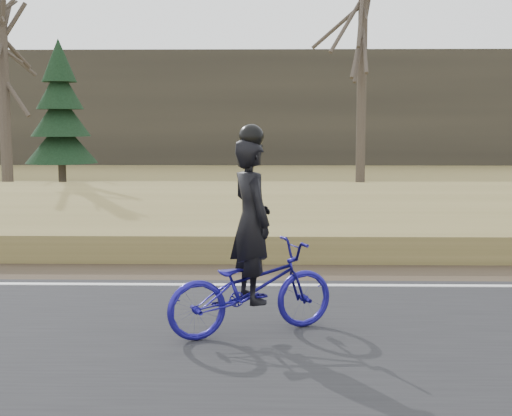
{
  "coord_description": "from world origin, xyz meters",
  "views": [
    {
      "loc": [
        2.98,
        -9.44,
        2.32
      ],
      "look_at": [
        2.79,
        0.5,
        1.1
      ],
      "focal_mm": 50.0,
      "sensor_mm": 36.0,
      "label": 1
    }
  ],
  "objects": [
    {
      "name": "ballast",
      "position": [
        0.0,
        8.0,
        0.23
      ],
      "size": [
        120.0,
        3.0,
        0.45
      ],
      "primitive_type": "cube",
      "color": "slate",
      "rests_on": "ground"
    },
    {
      "name": "railroad",
      "position": [
        0.0,
        8.0,
        0.53
      ],
      "size": [
        120.0,
        2.4,
        0.29
      ],
      "color": "black",
      "rests_on": "ballast"
    },
    {
      "name": "treeline_backdrop",
      "position": [
        0.0,
        30.0,
        3.0
      ],
      "size": [
        120.0,
        4.0,
        6.0
      ],
      "primitive_type": "cube",
      "color": "#383328",
      "rests_on": "ground"
    },
    {
      "name": "ground",
      "position": [
        0.0,
        0.0,
        0.0
      ],
      "size": [
        120.0,
        120.0,
        0.0
      ],
      "primitive_type": "plane",
      "color": "olive",
      "rests_on": "ground"
    },
    {
      "name": "embankment",
      "position": [
        0.0,
        4.2,
        0.22
      ],
      "size": [
        120.0,
        5.0,
        0.44
      ],
      "primitive_type": "cube",
      "color": "olive",
      "rests_on": "ground"
    },
    {
      "name": "bare_tree_center",
      "position": [
        6.45,
        17.8,
        4.71
      ],
      "size": [
        0.36,
        0.36,
        9.43
      ],
      "primitive_type": "cylinder",
      "color": "#494036",
      "rests_on": "ground"
    },
    {
      "name": "conifer",
      "position": [
        -4.6,
        16.41,
        2.49
      ],
      "size": [
        2.6,
        2.6,
        5.26
      ],
      "color": "#494036",
      "rests_on": "ground"
    },
    {
      "name": "edge_line",
      "position": [
        0.0,
        0.2,
        0.07
      ],
      "size": [
        120.0,
        0.12,
        0.01
      ],
      "primitive_type": "cube",
      "color": "silver",
      "rests_on": "road"
    },
    {
      "name": "shoulder",
      "position": [
        0.0,
        1.2,
        0.02
      ],
      "size": [
        120.0,
        1.6,
        0.04
      ],
      "primitive_type": "cube",
      "color": "#473A2B",
      "rests_on": "ground"
    },
    {
      "name": "bare_tree_near_left",
      "position": [
        -5.39,
        13.1,
        3.35
      ],
      "size": [
        0.36,
        0.36,
        6.69
      ],
      "primitive_type": "cylinder",
      "color": "#494036",
      "rests_on": "ground"
    },
    {
      "name": "cyclist",
      "position": [
        2.79,
        -2.03,
        0.76
      ],
      "size": [
        1.97,
        1.37,
        2.23
      ],
      "rotation": [
        0.0,
        0.0,
        2.0
      ],
      "color": "navy",
      "rests_on": "road"
    }
  ]
}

